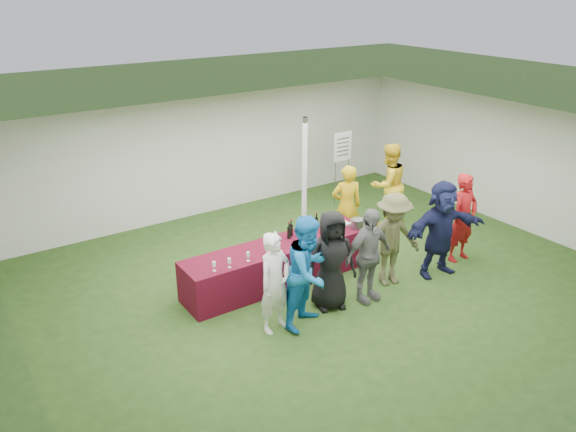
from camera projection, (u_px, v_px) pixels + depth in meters
ground at (319, 277)px, 10.38m from camera, size 60.00×60.00×0.00m
tent at (304, 185)px, 11.03m from camera, size 10.00×10.00×10.00m
serving_table at (279, 263)px, 10.07m from camera, size 3.60×0.80×0.75m
wine_bottles at (302, 228)px, 10.31m from camera, size 0.74×0.16×0.32m
wine_glasses at (264, 250)px, 9.47m from camera, size 2.78×0.13×0.16m
water_bottle at (275, 238)px, 9.94m from camera, size 0.07×0.07×0.23m
bar_towel at (343, 224)px, 10.73m from camera, size 0.25×0.18×0.03m
dump_bucket at (357, 224)px, 10.55m from camera, size 0.25×0.25×0.18m
wine_list_sign at (342, 152)px, 13.25m from camera, size 0.50×0.03×1.80m
staff_pourer at (346, 206)px, 11.32m from camera, size 0.74×0.62×1.72m
staff_back at (388, 185)px, 12.31m from camera, size 0.94×0.75×1.85m
customer_0 at (275, 283)px, 8.53m from camera, size 0.67×0.51×1.64m
customer_1 at (309, 272)px, 8.65m from camera, size 1.10×1.00×1.84m
customer_2 at (331, 260)px, 9.14m from camera, size 0.95×0.76×1.71m
customer_3 at (368, 256)px, 9.33m from camera, size 1.00×0.46×1.67m
customer_4 at (392, 240)px, 9.85m from camera, size 1.20×0.82×1.72m
customer_5 at (441, 229)px, 10.16m from camera, size 1.75×0.77×1.82m
customer_6 at (463, 218)px, 10.72m from camera, size 0.65×0.44×1.75m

